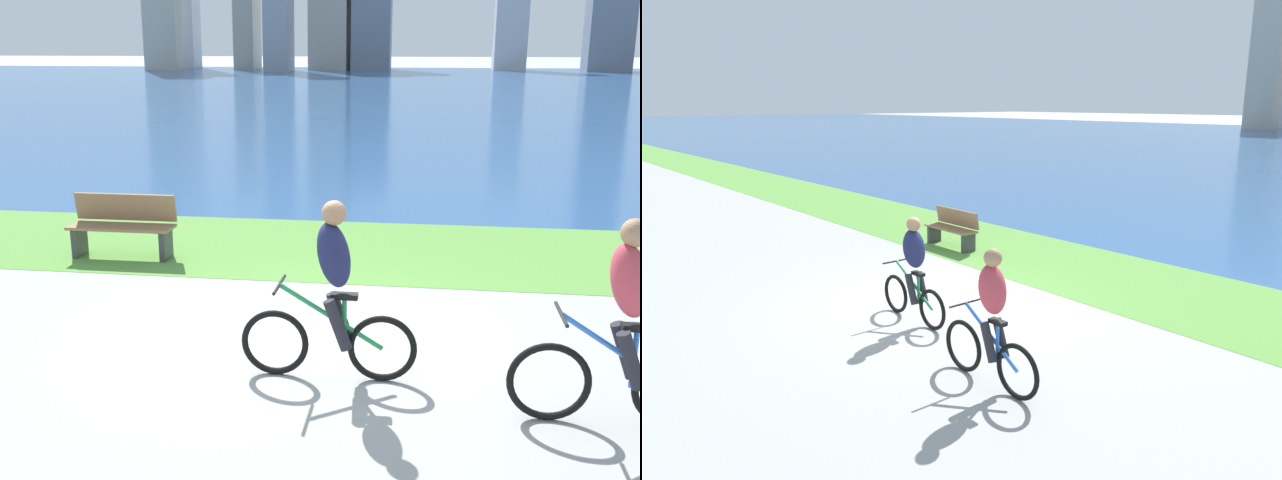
{
  "view_description": "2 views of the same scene",
  "coord_description": "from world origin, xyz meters",
  "views": [
    {
      "loc": [
        1.09,
        -7.03,
        3.0
      ],
      "look_at": [
        0.03,
        0.47,
        0.96
      ],
      "focal_mm": 41.38,
      "sensor_mm": 36.0,
      "label": 1
    },
    {
      "loc": [
        7.57,
        -5.86,
        3.36
      ],
      "look_at": [
        0.04,
        0.37,
        1.08
      ],
      "focal_mm": 33.25,
      "sensor_mm": 36.0,
      "label": 2
    }
  ],
  "objects": [
    {
      "name": "bench_near_path",
      "position": [
        -3.14,
        2.71,
        0.45
      ],
      "size": [
        1.5,
        0.47,
        0.9
      ],
      "color": "olive",
      "rests_on": "ground"
    },
    {
      "name": "cyclist_trailing",
      "position": [
        2.68,
        -1.36,
        0.84
      ],
      "size": [
        1.65,
        0.52,
        1.72
      ],
      "color": "black",
      "rests_on": "ground"
    },
    {
      "name": "cyclist_lead",
      "position": [
        0.32,
        -0.83,
        0.83
      ],
      "size": [
        1.62,
        0.52,
        1.67
      ],
      "color": "black",
      "rests_on": "ground"
    },
    {
      "name": "grass_strip_bayside",
      "position": [
        0.0,
        3.56,
        0.0
      ],
      "size": [
        120.0,
        3.37,
        0.01
      ],
      "primitive_type": "cube",
      "color": "#59933D",
      "rests_on": "ground"
    },
    {
      "name": "ground_plane",
      "position": [
        0.0,
        0.0,
        0.0
      ],
      "size": [
        300.0,
        300.0,
        0.0
      ],
      "primitive_type": "plane",
      "color": "#9E9E99"
    }
  ]
}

